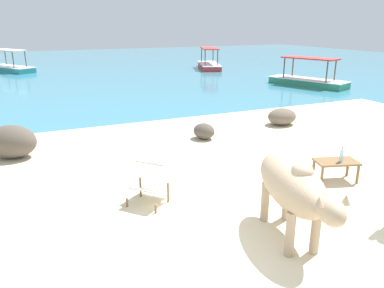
# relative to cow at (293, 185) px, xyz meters

# --- Properties ---
(sand_beach) EXTENTS (18.00, 14.00, 0.04)m
(sand_beach) POSITION_rel_cow_xyz_m (-0.21, -0.10, -0.79)
(sand_beach) COLOR beige
(sand_beach) RESTS_ON ground
(water_surface) EXTENTS (60.00, 36.00, 0.03)m
(water_surface) POSITION_rel_cow_xyz_m (-0.21, 21.90, -0.81)
(water_surface) COLOR teal
(water_surface) RESTS_ON ground
(cow) EXTENTS (1.01, 2.10, 1.17)m
(cow) POSITION_rel_cow_xyz_m (0.00, 0.00, 0.00)
(cow) COLOR tan
(cow) RESTS_ON sand_beach
(low_bench_table) EXTENTS (0.86, 0.64, 0.39)m
(low_bench_table) POSITION_rel_cow_xyz_m (2.01, 1.26, -0.45)
(low_bench_table) COLOR brown
(low_bench_table) RESTS_ON sand_beach
(bottle) EXTENTS (0.07, 0.07, 0.30)m
(bottle) POSITION_rel_cow_xyz_m (2.04, 1.18, -0.27)
(bottle) COLOR #A3C6D1
(bottle) RESTS_ON low_bench_table
(deck_chair_far) EXTENTS (0.92, 0.91, 0.68)m
(deck_chair_far) POSITION_rel_cow_xyz_m (-1.33, 1.83, -0.39)
(deck_chair_far) COLOR brown
(deck_chair_far) RESTS_ON sand_beach
(shore_rock_large) EXTENTS (0.63, 0.70, 0.39)m
(shore_rock_large) POSITION_rel_cow_xyz_m (0.96, 4.64, -0.57)
(shore_rock_large) COLOR brown
(shore_rock_large) RESTS_ON sand_beach
(shore_rock_medium) EXTENTS (1.28, 1.13, 0.71)m
(shore_rock_medium) POSITION_rel_cow_xyz_m (-3.43, 5.06, -0.41)
(shore_rock_medium) COLOR brown
(shore_rock_medium) RESTS_ON sand_beach
(shore_rock_small) EXTENTS (0.98, 0.83, 0.47)m
(shore_rock_small) POSITION_rel_cow_xyz_m (3.60, 4.99, -0.54)
(shore_rock_small) COLOR #6B5B4C
(shore_rock_small) RESTS_ON sand_beach
(boat_red) EXTENTS (2.32, 3.85, 1.29)m
(boat_red) POSITION_rel_cow_xyz_m (8.05, 18.55, -0.52)
(boat_red) COLOR #C63833
(boat_red) RESTS_ON water_surface
(boat_green) EXTENTS (2.36, 3.84, 1.29)m
(boat_green) POSITION_rel_cow_xyz_m (9.13, 10.42, -0.52)
(boat_green) COLOR #338E66
(boat_green) RESTS_ON water_surface
(boat_teal) EXTENTS (2.86, 3.75, 1.29)m
(boat_teal) POSITION_rel_cow_xyz_m (-3.58, 22.01, -0.52)
(boat_teal) COLOR teal
(boat_teal) RESTS_ON water_surface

